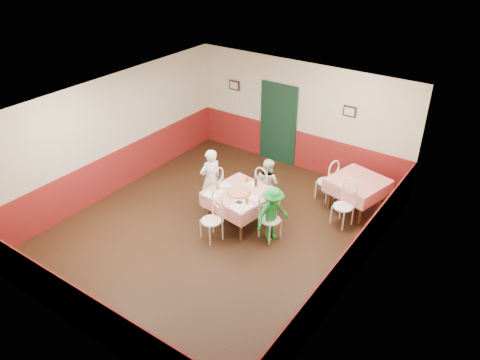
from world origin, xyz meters
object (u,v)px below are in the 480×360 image
Objects in this scene: chair_second_a at (326,182)px; diner_far at (267,183)px; diner_right at (273,214)px; beer_bottle at (256,182)px; chair_left at (213,190)px; glass_c at (247,180)px; chair_right at (270,220)px; second_table at (356,195)px; wallet at (239,202)px; pizza at (239,192)px; glass_b at (247,201)px; glass_a at (217,187)px; chair_near at (211,221)px; diner_left at (211,179)px; chair_second_b at (343,207)px; chair_far at (266,189)px; main_table at (240,207)px.

diner_far is (-0.97, -1.03, 0.14)m from chair_second_a.
beer_bottle is at bearing 73.91° from diner_right.
glass_c is (0.73, 0.29, 0.37)m from chair_left.
diner_far is at bearing 50.73° from chair_right.
diner_far is at bearing -149.07° from second_table.
beer_bottle is 0.75m from wallet.
glass_b is at bearing -32.68° from pizza.
chair_second_a is 2.65m from glass_a.
chair_near is 3.02m from chair_second_a.
chair_right is 0.62× the size of diner_left.
glass_b is at bearing -71.41° from beer_bottle.
diner_left is (-0.89, 0.18, -0.06)m from pizza.
diner_left is at bearing -160.03° from glass_c.
chair_near reaches higher than wallet.
glass_a is at bearing -135.98° from chair_second_b.
chair_second_a reaches higher than glass_c.
glass_c is 0.10× the size of diner_right.
chair_far is at bearing 52.37° from chair_right.
diner_left is at bearing -99.88° from chair_left.
chair_second_b is at bearing 44.68° from glass_b.
chair_second_b is 1.92m from beer_bottle.
diner_right reaches higher than wallet.
glass_a is (-2.31, -1.35, 0.37)m from chair_second_b.
beer_bottle reaches higher than chair_far.
chair_near is at bearing -62.93° from glass_a.
chair_near is (-0.97, -0.72, 0.00)m from chair_right.
diner_left is (-1.04, -0.25, -0.14)m from beer_bottle.
glass_c is (-0.11, 0.42, 0.45)m from main_table.
chair_left is 0.76× the size of diner_far.
diner_right reaches higher than chair_far.
glass_c reaches higher than main_table.
beer_bottle reaches higher than chair_second_b.
glass_a is 0.09× the size of diner_left.
beer_bottle is at bearing -141.65° from chair_second_b.
chair_left is at bearing 46.66° from chair_far.
chair_near is 7.24× the size of glass_c.
chair_near is at bearing -90.77° from glass_c.
chair_near is 6.95× the size of glass_a.
second_table is 3.16m from glass_a.
main_table is 5.82× the size of beer_bottle.
beer_bottle is (0.99, 0.26, 0.41)m from chair_left.
glass_c is at bearing 59.55° from glass_a.
second_table is 0.75m from chair_second_a.
wallet is 1.22m from diner_left.
beer_bottle reaches higher than wallet.
beer_bottle is at bearing 71.67° from pizza.
diner_left is (-1.26, 0.42, -0.11)m from glass_b.
diner_right is at bearing 17.14° from glass_b.
diner_left reaches higher than chair_left.
wallet is at bearing -52.81° from pizza.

